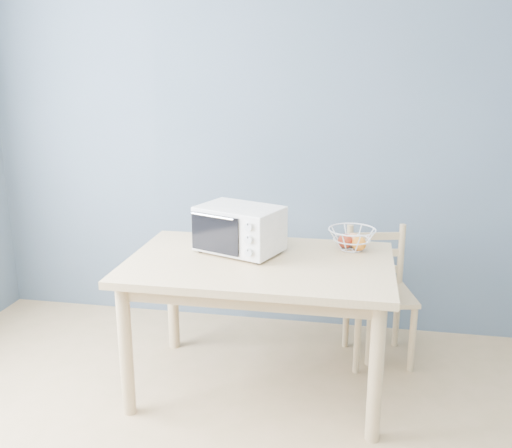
% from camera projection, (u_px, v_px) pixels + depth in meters
% --- Properties ---
extents(room, '(4.01, 4.51, 2.61)m').
position_uv_depth(room, '(156.00, 230.00, 1.59)').
color(room, tan).
rests_on(room, ground).
extents(dining_table, '(1.40, 0.90, 0.75)m').
position_uv_depth(dining_table, '(259.00, 278.00, 3.04)').
color(dining_table, '#D8AF81').
rests_on(dining_table, ground).
extents(toaster_oven, '(0.52, 0.44, 0.26)m').
position_uv_depth(toaster_oven, '(237.00, 228.00, 3.12)').
color(toaster_oven, beige).
rests_on(toaster_oven, dining_table).
extents(fruit_basket, '(0.34, 0.34, 0.12)m').
position_uv_depth(fruit_basket, '(352.00, 239.00, 3.18)').
color(fruit_basket, white).
rests_on(fruit_basket, dining_table).
extents(dining_chair, '(0.45, 0.45, 0.81)m').
position_uv_depth(dining_chair, '(378.00, 295.00, 3.46)').
color(dining_chair, '#D8AF81').
rests_on(dining_chair, ground).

